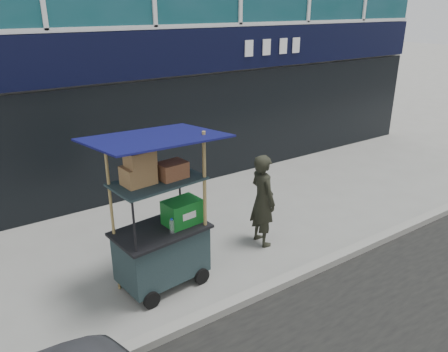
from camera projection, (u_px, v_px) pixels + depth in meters
ground at (282, 275)px, 6.58m from camera, size 80.00×80.00×0.00m
curb at (291, 278)px, 6.41m from camera, size 80.00×0.18×0.12m
vendor_cart at (162, 234)px, 6.11m from camera, size 1.84×1.38×2.32m
vendor_man at (263, 200)px, 7.21m from camera, size 0.43×0.61×1.58m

